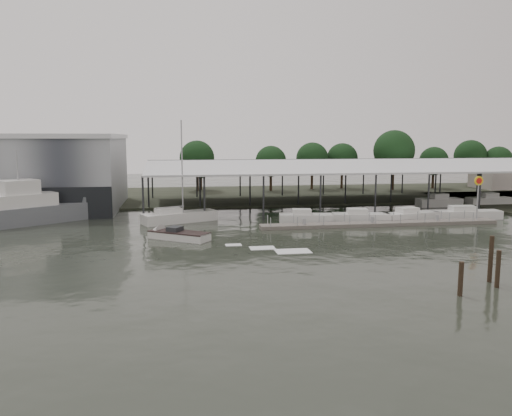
{
  "coord_description": "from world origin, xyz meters",
  "views": [
    {
      "loc": [
        -7.94,
        -43.49,
        9.96
      ],
      "look_at": [
        0.37,
        8.95,
        2.5
      ],
      "focal_mm": 35.0,
      "sensor_mm": 36.0,
      "label": 1
    }
  ],
  "objects": [
    {
      "name": "grey_trawler",
      "position": [
        -25.17,
        17.91,
        1.58
      ],
      "size": [
        16.2,
        13.59,
        8.84
      ],
      "rotation": [
        0.0,
        0.0,
        0.64
      ],
      "color": "slate",
      "rests_on": "ground"
    },
    {
      "name": "mooring_pilings",
      "position": [
        13.45,
        -14.76,
        1.03
      ],
      "size": [
        7.51,
        7.5,
        3.87
      ],
      "color": "#302118",
      "rests_on": "ground"
    },
    {
      "name": "moored_cruiser_3",
      "position": [
        27.36,
        12.97,
        0.61
      ],
      "size": [
        8.74,
        2.84,
        1.7
      ],
      "rotation": [
        0.0,
        0.0,
        -0.07
      ],
      "color": "silver",
      "rests_on": "ground"
    },
    {
      "name": "land_strip_far",
      "position": [
        0.0,
        42.0,
        0.1
      ],
      "size": [
        140.0,
        30.0,
        0.3
      ],
      "color": "#363A2B",
      "rests_on": "ground"
    },
    {
      "name": "moored_cruiser_1",
      "position": [
        13.57,
        12.61,
        0.61
      ],
      "size": [
        7.06,
        3.54,
        1.7
      ],
      "rotation": [
        0.0,
        0.0,
        -0.21
      ],
      "color": "silver",
      "rests_on": "ground"
    },
    {
      "name": "ground",
      "position": [
        0.0,
        0.0,
        0.0
      ],
      "size": [
        200.0,
        200.0,
        0.0
      ],
      "primitive_type": "plane",
      "color": "#262B23",
      "rests_on": "ground"
    },
    {
      "name": "floating_dock",
      "position": [
        15.0,
        10.0,
        0.2
      ],
      "size": [
        28.0,
        2.0,
        1.4
      ],
      "color": "slate",
      "rests_on": "ground"
    },
    {
      "name": "white_sailboat",
      "position": [
        -7.9,
        15.97,
        0.65
      ],
      "size": [
        9.26,
        6.01,
        12.27
      ],
      "rotation": [
        0.0,
        0.0,
        0.42
      ],
      "color": "silver",
      "rests_on": "ground"
    },
    {
      "name": "covered_boat_shed",
      "position": [
        17.0,
        28.0,
        6.13
      ],
      "size": [
        58.24,
        24.0,
        6.96
      ],
      "color": "#B9BBBE",
      "rests_on": "ground"
    },
    {
      "name": "storage_warehouse",
      "position": [
        -28.0,
        29.94,
        5.29
      ],
      "size": [
        24.5,
        20.5,
        10.5
      ],
      "color": "#8F9499",
      "rests_on": "ground"
    },
    {
      "name": "speedboat_underway",
      "position": [
        -8.36,
        5.93,
        0.39
      ],
      "size": [
        15.62,
        11.2,
        2.0
      ],
      "rotation": [
        0.0,
        0.0,
        2.53
      ],
      "color": "silver",
      "rests_on": "ground"
    },
    {
      "name": "moored_cruiser_0",
      "position": [
        6.94,
        13.18,
        0.61
      ],
      "size": [
        6.51,
        3.2,
        1.7
      ],
      "rotation": [
        0.0,
        0.0,
        -0.17
      ],
      "color": "silver",
      "rests_on": "ground"
    },
    {
      "name": "shell_fuel_sign",
      "position": [
        27.0,
        9.99,
        3.93
      ],
      "size": [
        1.1,
        0.18,
        5.55
      ],
      "color": "#94979A",
      "rests_on": "ground"
    },
    {
      "name": "horizon_tree_line",
      "position": [
        26.0,
        47.99,
        6.28
      ],
      "size": [
        65.95,
        11.87,
        11.46
      ],
      "color": "black",
      "rests_on": "ground"
    },
    {
      "name": "moored_cruiser_2",
      "position": [
        19.92,
        12.53,
        0.61
      ],
      "size": [
        7.16,
        3.67,
        1.7
      ],
      "rotation": [
        0.0,
        0.0,
        0.23
      ],
      "color": "silver",
      "rests_on": "ground"
    }
  ]
}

